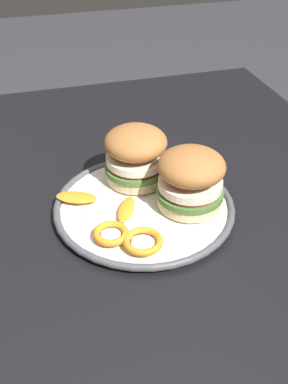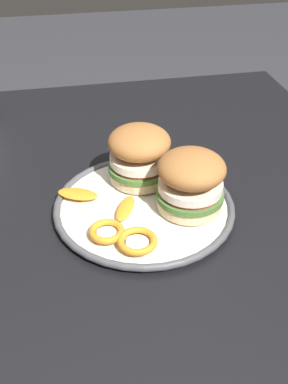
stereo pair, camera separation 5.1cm
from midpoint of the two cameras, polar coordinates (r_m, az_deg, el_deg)
The scene contains 8 objects.
dining_table at distance 0.81m, azimuth -2.30°, elevation -9.68°, with size 1.21×0.96×0.70m.
dinner_plate at distance 0.78m, azimuth -1.89°, elevation -1.87°, with size 0.31×0.31×0.02m.
sandwich_half_left at distance 0.80m, azimuth -2.86°, elevation 4.72°, with size 0.15×0.15×0.10m.
sandwich_half_right at distance 0.74m, azimuth 3.87°, elevation 1.67°, with size 0.15×0.15×0.10m.
orange_peel_curled at distance 0.71m, azimuth -6.21°, elevation -5.21°, with size 0.08×0.08×0.01m.
orange_peel_strip_long at distance 0.75m, azimuth -4.17°, elevation -2.19°, with size 0.07×0.05×0.01m.
orange_peel_strip_short at distance 0.79m, azimuth -10.27°, elevation -0.70°, with size 0.06×0.08×0.01m.
orange_peel_small_curl at distance 0.69m, azimuth -2.26°, elevation -6.22°, with size 0.09×0.09×0.01m.
Camera 1 is at (0.54, -0.15, 1.19)m, focal length 42.86 mm.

